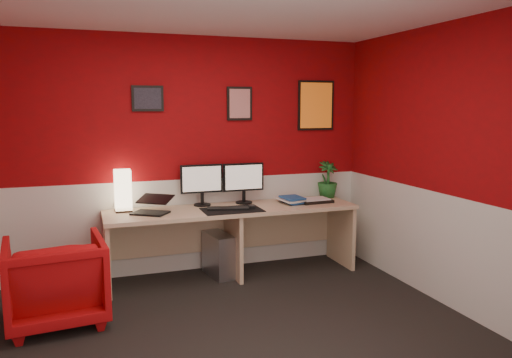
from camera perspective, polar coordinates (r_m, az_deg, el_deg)
name	(u,v)px	position (r m, az deg, el deg)	size (l,w,h in m)	color
ground	(234,340)	(4.02, -2.57, -17.89)	(4.00, 3.50, 0.01)	black
ceiling	(231,1)	(3.67, -2.84, 19.73)	(4.00, 3.50, 0.01)	white
wall_back	(186,156)	(5.33, -8.05, 2.63)	(4.00, 0.01, 2.50)	#96070A
wall_front	(356,238)	(2.05, 11.40, -6.67)	(4.00, 0.01, 2.50)	#96070A
wall_right	(455,168)	(4.62, 21.85, 1.23)	(0.01, 3.50, 2.50)	#96070A
wainscot_back	(187,225)	(5.45, -7.88, -5.25)	(4.00, 0.01, 1.00)	silver
wainscot_right	(450,252)	(4.76, 21.31, -7.77)	(0.01, 3.50, 1.00)	silver
desk	(233,242)	(5.26, -2.64, -7.20)	(2.60, 0.65, 0.73)	#D2AF86
shoji_lamp	(123,192)	(5.13, -14.99, -1.41)	(0.16, 0.16, 0.40)	#FFE5B2
laptop	(150,203)	(4.96, -12.05, -2.69)	(0.33, 0.23, 0.22)	black
monitor_left	(202,178)	(5.26, -6.21, 0.07)	(0.45, 0.06, 0.58)	black
monitor_right	(244,177)	(5.36, -1.40, 0.26)	(0.45, 0.06, 0.58)	black
desk_mat	(232,210)	(5.05, -2.76, -3.55)	(0.60, 0.38, 0.01)	black
keyboard	(228,208)	(5.08, -3.24, -3.36)	(0.42, 0.14, 0.02)	black
mouse	(252,207)	(5.12, -0.47, -3.18)	(0.06, 0.10, 0.03)	black
book_bottom	(284,202)	(5.39, 3.26, -2.68)	(0.23, 0.30, 0.03)	#205196
book_middle	(281,201)	(5.35, 2.83, -2.48)	(0.23, 0.31, 0.02)	silver
book_top	(284,199)	(5.33, 3.20, -2.26)	(0.21, 0.28, 0.03)	#205196
zen_tray	(315,201)	(5.50, 6.73, -2.50)	(0.35, 0.25, 0.03)	black
potted_plant	(327,179)	(5.78, 8.18, -0.05)	(0.23, 0.23, 0.42)	#19591E
pc_tower	(219,255)	(5.31, -4.28, -8.63)	(0.20, 0.45, 0.45)	#99999E
armchair	(56,281)	(4.48, -21.93, -10.74)	(0.76, 0.78, 0.71)	#C10709
art_left	(148,98)	(5.23, -12.30, 9.00)	(0.32, 0.02, 0.26)	black
art_center	(240,104)	(5.43, -1.90, 8.62)	(0.28, 0.02, 0.36)	red
art_right	(316,105)	(5.77, 6.87, 8.36)	(0.44, 0.02, 0.56)	orange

